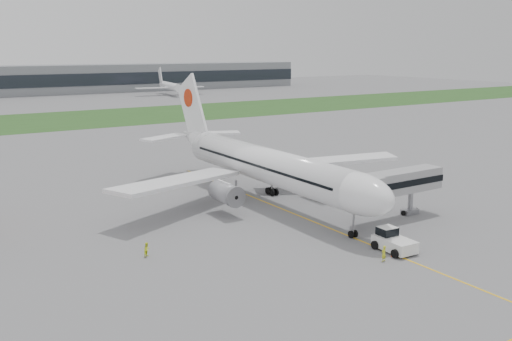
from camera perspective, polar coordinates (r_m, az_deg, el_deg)
ground at (r=80.51m, az=2.50°, el=-3.81°), size 600.00×600.00×0.00m
apron_markings at (r=76.64m, az=4.65°, el=-4.67°), size 70.00×70.00×0.04m
grass_strip at (r=189.98m, az=-18.76°, el=4.81°), size 600.00×50.00×0.02m
terminal_building at (r=296.99m, az=-24.06°, el=8.18°), size 320.00×22.30×14.00m
airliner at (r=83.10m, az=0.62°, el=0.72°), size 48.13×53.95×17.88m
pushback_tug at (r=65.70m, az=13.50°, el=-6.83°), size 3.43×4.91×2.45m
jet_bridge at (r=76.26m, az=13.76°, el=-1.26°), size 14.29×4.17×6.62m
safety_cone_left at (r=64.07m, az=13.53°, el=-8.13°), size 0.40×0.40×0.55m
safety_cone_right at (r=65.24m, az=13.82°, el=-7.80°), size 0.37×0.37×0.51m
ground_crew_near at (r=62.34m, az=12.66°, el=-8.09°), size 0.69×0.52×1.72m
ground_crew_far at (r=63.27m, az=-10.84°, el=-7.77°), size 0.99×0.95×1.60m
distant_aircraft_right at (r=279.72m, az=-8.56°, el=7.46°), size 37.23×34.04×12.59m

